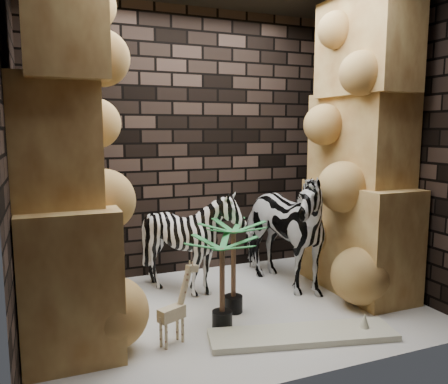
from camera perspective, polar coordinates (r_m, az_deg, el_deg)
name	(u,v)px	position (r m, az deg, el deg)	size (l,w,h in m)	color
floor	(231,309)	(4.27, 0.85, -14.75)	(3.50, 3.50, 0.00)	silver
wall_back	(188,143)	(5.11, -4.60, 6.28)	(3.50, 3.50, 0.00)	black
wall_front	(309,154)	(2.83, 10.82, 4.85)	(3.50, 3.50, 0.00)	black
wall_left	(12,150)	(3.64, -25.53, 4.87)	(3.00, 3.00, 0.00)	black
wall_right	(388,144)	(4.89, 20.23, 5.75)	(3.00, 3.00, 0.00)	black
rock_pillar_left	(62,149)	(3.63, -20.00, 5.17)	(0.68, 1.30, 3.00)	#DDC171
rock_pillar_right	(362,145)	(4.68, 17.21, 5.80)	(0.58, 1.25, 3.00)	#DDC171
zebra_right	(278,218)	(4.67, 6.92, -3.38)	(0.67, 1.24, 1.47)	white
zebra_left	(191,247)	(4.51, -4.30, -6.98)	(0.86, 1.07, 0.97)	white
giraffe_toy	(171,305)	(3.53, -6.75, -14.16)	(0.33, 0.11, 0.64)	beige
palm_front	(233,267)	(4.06, 1.22, -9.57)	(0.36, 0.36, 0.85)	#256E3A
palm_back	(222,283)	(3.75, -0.24, -11.60)	(0.36, 0.36, 0.79)	#256E3A
surfboard	(302,335)	(3.78, 10.03, -17.58)	(1.50, 0.37, 0.05)	beige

